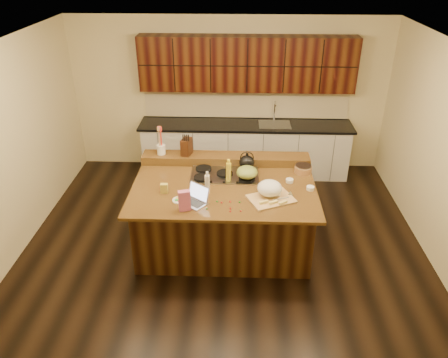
{
  "coord_description": "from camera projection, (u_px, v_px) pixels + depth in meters",
  "views": [
    {
      "loc": [
        0.19,
        -4.96,
        3.73
      ],
      "look_at": [
        0.0,
        0.05,
        1.0
      ],
      "focal_mm": 35.0,
      "sensor_mm": 36.0,
      "label": 1
    }
  ],
  "objects": [
    {
      "name": "cooktop",
      "position": [
        225.0,
        174.0,
        5.96
      ],
      "size": [
        0.92,
        0.52,
        0.05
      ],
      "color": "gray",
      "rests_on": "island"
    },
    {
      "name": "laptop",
      "position": [
        196.0,
        198.0,
        5.33
      ],
      "size": [
        0.4,
        0.39,
        0.22
      ],
      "rotation": [
        0.0,
        0.0,
        -0.66
      ],
      "color": "#B7B7BC",
      "rests_on": "island"
    },
    {
      "name": "room",
      "position": [
        224.0,
        157.0,
        5.49
      ],
      "size": [
        5.52,
        5.02,
        2.72
      ],
      "color": "black",
      "rests_on": "ground"
    },
    {
      "name": "kitchen_timer",
      "position": [
        290.0,
        193.0,
        5.47
      ],
      "size": [
        0.08,
        0.08,
        0.07
      ],
      "primitive_type": "cone",
      "rotation": [
        0.0,
        0.0,
        0.03
      ],
      "color": "silver",
      "rests_on": "island"
    },
    {
      "name": "gumdrop_8",
      "position": [
        222.0,
        203.0,
        5.33
      ],
      "size": [
        0.02,
        0.02,
        0.02
      ],
      "primitive_type": "ellipsoid",
      "color": "red",
      "rests_on": "island"
    },
    {
      "name": "wooden_tray",
      "position": [
        270.0,
        191.0,
        5.41
      ],
      "size": [
        0.65,
        0.57,
        0.22
      ],
      "rotation": [
        0.0,
        0.0,
        0.42
      ],
      "color": "tan",
      "rests_on": "island"
    },
    {
      "name": "oil_bottle",
      "position": [
        229.0,
        172.0,
        5.75
      ],
      "size": [
        0.09,
        0.09,
        0.27
      ],
      "primitive_type": "cylinder",
      "rotation": [
        0.0,
        0.0,
        -0.26
      ],
      "color": "gold",
      "rests_on": "island"
    },
    {
      "name": "gumdrop_3",
      "position": [
        217.0,
        201.0,
        5.35
      ],
      "size": [
        0.02,
        0.02,
        0.02
      ],
      "primitive_type": "ellipsoid",
      "color": "#198C26",
      "rests_on": "island"
    },
    {
      "name": "candy_plate",
      "position": [
        180.0,
        200.0,
        5.38
      ],
      "size": [
        0.21,
        0.21,
        0.01
      ],
      "primitive_type": "cylinder",
      "rotation": [
        0.0,
        0.0,
        0.18
      ],
      "color": "white",
      "rests_on": "island"
    },
    {
      "name": "ramekin_c",
      "position": [
        290.0,
        181.0,
        5.79
      ],
      "size": [
        0.13,
        0.13,
        0.04
      ],
      "primitive_type": "cylinder",
      "rotation": [
        0.0,
        0.0,
        -0.39
      ],
      "color": "white",
      "rests_on": "island"
    },
    {
      "name": "gumdrop_7",
      "position": [
        207.0,
        209.0,
        5.2
      ],
      "size": [
        0.02,
        0.02,
        0.02
      ],
      "primitive_type": "ellipsoid",
      "color": "#198C26",
      "rests_on": "island"
    },
    {
      "name": "utensil_crock",
      "position": [
        161.0,
        149.0,
        6.25
      ],
      "size": [
        0.13,
        0.13,
        0.14
      ],
      "primitive_type": "cylinder",
      "rotation": [
        0.0,
        0.0,
        0.08
      ],
      "color": "white",
      "rests_on": "back_ledge"
    },
    {
      "name": "ramekin_a",
      "position": [
        277.0,
        195.0,
        5.47
      ],
      "size": [
        0.11,
        0.11,
        0.04
      ],
      "primitive_type": "cylinder",
      "rotation": [
        0.0,
        0.0,
        -0.14
      ],
      "color": "white",
      "rests_on": "island"
    },
    {
      "name": "knife_block",
      "position": [
        187.0,
        147.0,
        6.22
      ],
      "size": [
        0.16,
        0.22,
        0.24
      ],
      "primitive_type": "cube",
      "rotation": [
        0.0,
        0.0,
        -0.23
      ],
      "color": "black",
      "rests_on": "back_ledge"
    },
    {
      "name": "gumdrop_4",
      "position": [
        230.0,
        211.0,
        5.15
      ],
      "size": [
        0.02,
        0.02,
        0.02
      ],
      "primitive_type": "ellipsoid",
      "color": "red",
      "rests_on": "island"
    },
    {
      "name": "gumdrop_5",
      "position": [
        241.0,
        210.0,
        5.17
      ],
      "size": [
        0.02,
        0.02,
        0.02
      ],
      "primitive_type": "ellipsoid",
      "color": "#198C26",
      "rests_on": "island"
    },
    {
      "name": "vinegar_bottle",
      "position": [
        207.0,
        184.0,
        5.49
      ],
      "size": [
        0.08,
        0.08,
        0.25
      ],
      "primitive_type": "cylinder",
      "rotation": [
        0.0,
        0.0,
        0.38
      ],
      "color": "silver",
      "rests_on": "island"
    },
    {
      "name": "gumdrop_1",
      "position": [
        240.0,
        202.0,
        5.34
      ],
      "size": [
        0.02,
        0.02,
        0.02
      ],
      "primitive_type": "ellipsoid",
      "color": "#198C26",
      "rests_on": "island"
    },
    {
      "name": "island",
      "position": [
        224.0,
        215.0,
        5.92
      ],
      "size": [
        2.4,
        1.6,
        0.92
      ],
      "color": "black",
      "rests_on": "ground"
    },
    {
      "name": "back_ledge",
      "position": [
        226.0,
        159.0,
        6.29
      ],
      "size": [
        2.4,
        0.3,
        0.12
      ],
      "primitive_type": "cube",
      "color": "black",
      "rests_on": "island"
    },
    {
      "name": "gumdrop_0",
      "position": [
        241.0,
        211.0,
        5.16
      ],
      "size": [
        0.02,
        0.02,
        0.02
      ],
      "primitive_type": "ellipsoid",
      "color": "red",
      "rests_on": "island"
    },
    {
      "name": "gumdrop_6",
      "position": [
        230.0,
        202.0,
        5.34
      ],
      "size": [
        0.02,
        0.02,
        0.02
      ],
      "primitive_type": "ellipsoid",
      "color": "red",
      "rests_on": "island"
    },
    {
      "name": "package_box",
      "position": [
        164.0,
        188.0,
        5.52
      ],
      "size": [
        0.09,
        0.06,
        0.13
      ],
      "primitive_type": "cube",
      "rotation": [
        0.0,
        0.0,
        0.02
      ],
      "color": "gold",
      "rests_on": "island"
    },
    {
      "name": "back_counter",
      "position": [
        246.0,
        121.0,
        7.61
      ],
      "size": [
        3.7,
        0.66,
        2.4
      ],
      "color": "silver",
      "rests_on": "ground"
    },
    {
      "name": "pink_bag",
      "position": [
        184.0,
        201.0,
        5.14
      ],
      "size": [
        0.15,
        0.11,
        0.26
      ],
      "primitive_type": "cube",
      "rotation": [
        0.0,
        0.0,
        0.27
      ],
      "color": "#C65D87",
      "rests_on": "island"
    },
    {
      "name": "gumdrop_2",
      "position": [
        230.0,
        208.0,
        5.21
      ],
      "size": [
        0.02,
        0.02,
        0.02
      ],
      "primitive_type": "ellipsoid",
      "color": "red",
      "rests_on": "island"
    },
    {
      "name": "ramekin_b",
      "position": [
        310.0,
        188.0,
        5.61
      ],
      "size": [
        0.11,
        0.11,
        0.04
      ],
      "primitive_type": "cylinder",
      "rotation": [
        0.0,
        0.0,
        -0.07
      ],
      "color": "white",
      "rests_on": "island"
    },
    {
      "name": "green_bowl",
      "position": [
        247.0,
        172.0,
        5.78
      ],
      "size": [
        0.3,
        0.3,
        0.16
      ],
      "primitive_type": "ellipsoid",
      "rotation": [
        0.0,
        0.0,
        0.07
      ],
      "color": "olive",
      "rests_on": "cooktop"
    },
    {
      "name": "strainer_bowl",
      "position": [
        303.0,
        169.0,
        6.02
      ],
      "size": [
        0.27,
        0.27,
        0.09
      ],
      "primitive_type": "cylinder",
      "rotation": [
        0.0,
        0.0,
        -0.12
      ],
      "color": "#996B3F",
      "rests_on": "island"
    },
    {
      "name": "kettle",
      "position": [
        247.0,
        162.0,
        6.0
      ],
      "size": [
        0.27,
        0.27,
        0.19
      ],
      "primitive_type": "ellipsoid",
      "rotation": [
        0.0,
        0.0,
        0.29
      ],
      "color": "black",
      "rests_on": "cooktop"
    }
  ]
}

